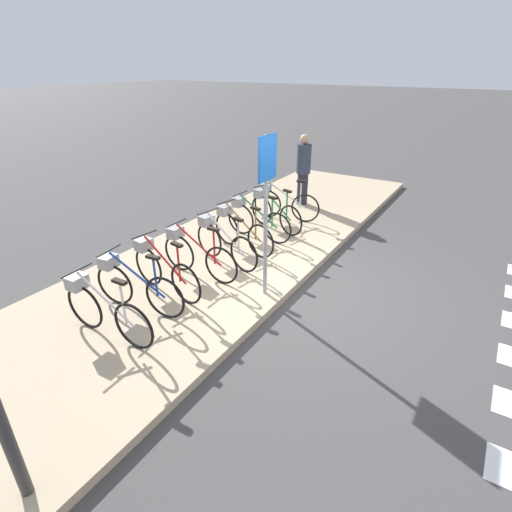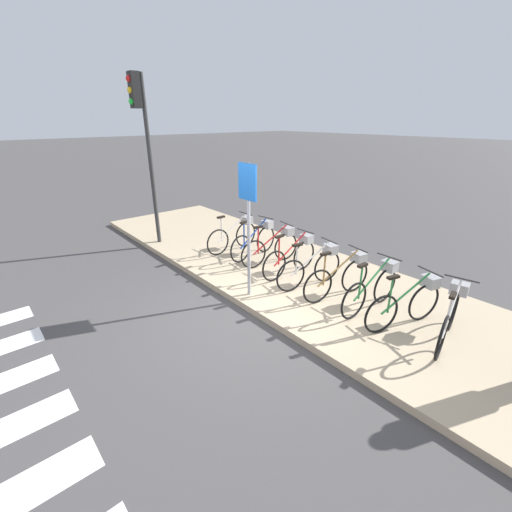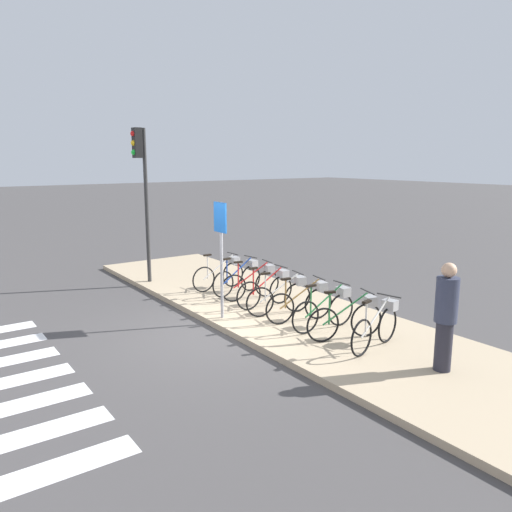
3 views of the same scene
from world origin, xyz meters
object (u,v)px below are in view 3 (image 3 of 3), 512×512
Objects in this scene: parked_bicycle_7 at (350,317)px; pedestrian at (446,315)px; parked_bicycle_1 at (240,277)px; parked_bicycle_3 at (269,288)px; parked_bicycle_8 at (378,324)px; parked_bicycle_0 at (222,272)px; parked_bicycle_5 at (304,301)px; traffic_light at (141,174)px; parked_bicycle_4 at (283,295)px; parked_bicycle_2 at (254,281)px; sign_post at (221,240)px; parked_bicycle_6 at (328,308)px.

pedestrian reaches higher than parked_bicycle_7.
parked_bicycle_1 is 1.26m from parked_bicycle_3.
parked_bicycle_1 is 4.34m from parked_bicycle_8.
parked_bicycle_1 and parked_bicycle_7 have the same top height.
parked_bicycle_0 and parked_bicycle_5 have the same top height.
traffic_light reaches higher than parked_bicycle_3.
parked_bicycle_3 is at bearing 171.74° from parked_bicycle_4.
parked_bicycle_7 is at bearing 11.81° from traffic_light.
parked_bicycle_2 is 0.68m from parked_bicycle_3.
parked_bicycle_8 is at bearing -175.73° from pedestrian.
parked_bicycle_8 is at bearing 1.16° from parked_bicycle_0.
parked_bicycle_3 is at bearing -178.18° from pedestrian.
parked_bicycle_7 is 0.37× the size of traffic_light.
pedestrian is (4.31, 0.14, 0.48)m from parked_bicycle_3.
parked_bicycle_1 is 0.58m from parked_bicycle_2.
parked_bicycle_2 is at bearing 177.72° from parked_bicycle_7.
parked_bicycle_0 is 2.53m from parked_bicycle_4.
parked_bicycle_1 is 0.99× the size of parked_bicycle_3.
parked_bicycle_0 is at bearing -178.23° from pedestrian.
parked_bicycle_2 is (0.58, 0.01, 0.00)m from parked_bicycle_1.
sign_post reaches higher than parked_bicycle_3.
parked_bicycle_0 and parked_bicycle_3 have the same top height.
parked_bicycle_6 is (3.76, 0.07, 0.00)m from parked_bicycle_0.
parked_bicycle_4 is at bearing -0.82° from parked_bicycle_0.
parked_bicycle_0 is at bearing -178.84° from parked_bicycle_8.
parked_bicycle_0 is 1.01× the size of parked_bicycle_1.
parked_bicycle_6 is (2.54, -0.07, 0.00)m from parked_bicycle_2.
sign_post is at bearing -155.85° from parked_bicycle_8.
parked_bicycle_4 and parked_bicycle_5 have the same top height.
parked_bicycle_1 is 3.76m from parked_bicycle_7.
parked_bicycle_7 is (3.18, -0.13, 0.00)m from parked_bicycle_2.
parked_bicycle_6 is (1.87, 0.01, 0.00)m from parked_bicycle_3.
parked_bicycle_3 is 1.01× the size of parked_bicycle_5.
pedestrian reaches higher than parked_bicycle_3.
parked_bicycle_1 is 0.63× the size of sign_post.
parked_bicycle_4 is 0.88× the size of pedestrian.
sign_post is at bearing -143.50° from parked_bicycle_6.
parked_bicycle_7 is (1.87, 0.05, 0.00)m from parked_bicycle_4.
parked_bicycle_6 is at bearing -1.20° from parked_bicycle_1.
sign_post is (0.11, -1.29, 1.20)m from parked_bicycle_3.
parked_bicycle_2 is at bearing 6.57° from parked_bicycle_0.
parked_bicycle_2 is (1.22, 0.14, 0.00)m from parked_bicycle_0.
parked_bicycle_2 is 1.92m from parked_bicycle_5.
parked_bicycle_2 is 5.00m from pedestrian.
pedestrian is at bearing 0.59° from parked_bicycle_2.
traffic_light is at bearing -179.32° from sign_post.
parked_bicycle_3 and parked_bicycle_4 have the same top height.
parked_bicycle_4 is at bearing -176.80° from parked_bicycle_8.
parked_bicycle_4 is 0.99× the size of parked_bicycle_6.
parked_bicycle_6 and parked_bicycle_8 have the same top height.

